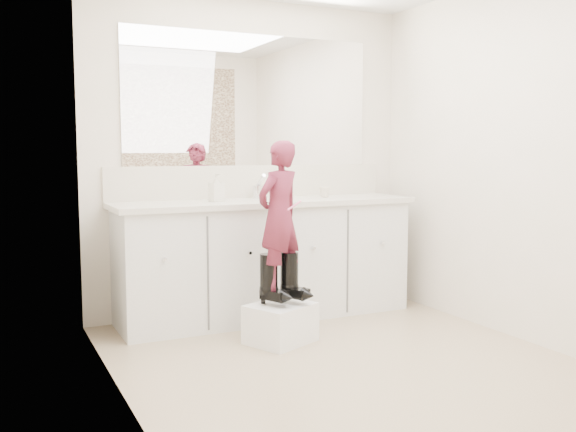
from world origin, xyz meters
TOP-DOWN VIEW (x-y plane):
  - floor at (0.00, 0.00)m, footprint 3.00×3.00m
  - wall_back at (0.00, 1.50)m, footprint 2.60×0.00m
  - wall_front at (0.00, -1.50)m, footprint 2.60×0.00m
  - wall_left at (-1.30, 0.00)m, footprint 0.00×3.00m
  - wall_right at (1.30, 0.00)m, footprint 0.00×3.00m
  - vanity_cabinet at (0.00, 1.23)m, footprint 2.20×0.55m
  - countertop at (0.00, 1.21)m, footprint 2.28×0.58m
  - backsplash at (0.00, 1.49)m, footprint 2.28×0.03m
  - mirror at (0.00, 1.49)m, footprint 2.00×0.02m
  - dot_panel at (0.00, -1.49)m, footprint 2.00×0.01m
  - faucet at (0.00, 1.38)m, footprint 0.08×0.08m
  - cup at (0.51, 1.24)m, footprint 0.12×0.12m
  - soap_bottle at (-0.38, 1.24)m, footprint 0.10×0.11m
  - step_stool at (-0.18, 0.58)m, footprint 0.50×0.47m
  - boot_left at (-0.25, 0.60)m, footprint 0.20×0.25m
  - boot_right at (-0.10, 0.60)m, footprint 0.20×0.25m
  - toddler at (-0.18, 0.60)m, footprint 0.42×0.35m
  - toothbrush at (-0.11, 0.52)m, footprint 0.13×0.07m

SIDE VIEW (x-z plane):
  - floor at x=0.00m, z-range 0.00..0.00m
  - step_stool at x=-0.18m, z-range 0.00..0.26m
  - boot_left at x=-0.25m, z-range 0.26..0.59m
  - boot_right at x=-0.10m, z-range 0.26..0.59m
  - vanity_cabinet at x=0.00m, z-range 0.00..0.85m
  - toddler at x=-0.18m, z-range 0.36..1.32m
  - countertop at x=0.00m, z-range 0.85..0.89m
  - toothbrush at x=-0.11m, z-range 0.88..0.94m
  - cup at x=0.51m, z-range 0.89..0.97m
  - faucet at x=0.00m, z-range 0.89..0.99m
  - soap_bottle at x=-0.38m, z-range 0.89..1.09m
  - backsplash at x=0.00m, z-range 0.89..1.14m
  - wall_back at x=0.00m, z-range -0.10..2.50m
  - wall_front at x=0.00m, z-range -0.10..2.50m
  - wall_left at x=-1.30m, z-range -0.30..2.70m
  - wall_right at x=1.30m, z-range -0.30..2.70m
  - mirror at x=0.00m, z-range 1.14..2.14m
  - dot_panel at x=0.00m, z-range 1.05..2.25m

